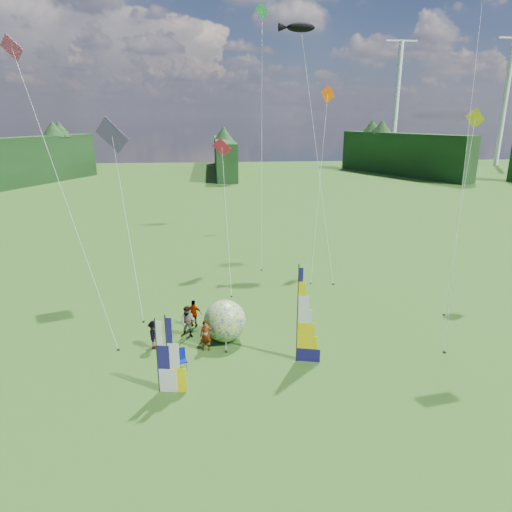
{
  "coord_description": "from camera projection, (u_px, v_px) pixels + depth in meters",
  "views": [
    {
      "loc": [
        -3.12,
        -17.56,
        12.17
      ],
      "look_at": [
        -1.0,
        4.0,
        5.5
      ],
      "focal_mm": 32.0,
      "sensor_mm": 36.0,
      "label": 1
    }
  ],
  "objects": [
    {
      "name": "ground",
      "position": [
        287.0,
        398.0,
        20.58
      ],
      "size": [
        220.0,
        220.0,
        0.0
      ],
      "primitive_type": "plane",
      "color": "#3D672B",
      "rests_on": "ground"
    },
    {
      "name": "treeline_ring",
      "position": [
        289.0,
        316.0,
        19.4
      ],
      "size": [
        210.0,
        210.0,
        8.0
      ],
      "primitive_type": null,
      "color": "#1F4B21",
      "rests_on": "ground"
    },
    {
      "name": "turbine_left",
      "position": [
        505.0,
        104.0,
        113.06
      ],
      "size": [
        8.0,
        1.2,
        30.0
      ],
      "primitive_type": null,
      "color": "silver",
      "rests_on": "ground"
    },
    {
      "name": "turbine_right",
      "position": [
        396.0,
        104.0,
        117.38
      ],
      "size": [
        8.0,
        1.2,
        30.0
      ],
      "primitive_type": null,
      "color": "silver",
      "rests_on": "ground"
    },
    {
      "name": "feather_banner_main",
      "position": [
        297.0,
        316.0,
        22.93
      ],
      "size": [
        1.36,
        0.42,
        5.11
      ],
      "primitive_type": null,
      "rotation": [
        0.0,
        0.0,
        -0.24
      ],
      "color": "navy",
      "rests_on": "ground"
    },
    {
      "name": "side_banner_left",
      "position": [
        167.0,
        356.0,
        20.47
      ],
      "size": [
        1.04,
        0.29,
        3.74
      ],
      "primitive_type": null,
      "rotation": [
        0.0,
        0.0,
        -0.19
      ],
      "color": "#FBE105",
      "rests_on": "ground"
    },
    {
      "name": "side_banner_far",
      "position": [
        157.0,
        357.0,
        20.51
      ],
      "size": [
        1.05,
        0.28,
        3.56
      ],
      "primitive_type": null,
      "rotation": [
        0.0,
        0.0,
        -0.18
      ],
      "color": "white",
      "rests_on": "ground"
    },
    {
      "name": "bol_inflatable",
      "position": [
        225.0,
        321.0,
        25.53
      ],
      "size": [
        2.99,
        2.99,
        2.37
      ],
      "primitive_type": "sphere",
      "rotation": [
        0.0,
        0.0,
        0.32
      ],
      "color": "navy",
      "rests_on": "ground"
    },
    {
      "name": "spectator_a",
      "position": [
        206.0,
        336.0,
        24.51
      ],
      "size": [
        0.63,
        0.41,
        1.72
      ],
      "primitive_type": "imported",
      "rotation": [
        0.0,
        0.0,
        -0.0
      ],
      "color": "#66594C",
      "rests_on": "ground"
    },
    {
      "name": "spectator_b",
      "position": [
        188.0,
        322.0,
        25.98
      ],
      "size": [
        0.98,
        0.64,
        1.87
      ],
      "primitive_type": "imported",
      "rotation": [
        0.0,
        0.0,
        -0.23
      ],
      "color": "#66594C",
      "rests_on": "ground"
    },
    {
      "name": "spectator_c",
      "position": [
        154.0,
        335.0,
        24.73
      ],
      "size": [
        0.4,
        1.04,
        1.6
      ],
      "primitive_type": "imported",
      "rotation": [
        0.0,
        0.0,
        1.59
      ],
      "color": "#66594C",
      "rests_on": "ground"
    },
    {
      "name": "spectator_d",
      "position": [
        194.0,
        314.0,
        27.29
      ],
      "size": [
        1.05,
        0.59,
        1.69
      ],
      "primitive_type": "imported",
      "rotation": [
        0.0,
        0.0,
        2.94
      ],
      "color": "#66594C",
      "rests_on": "ground"
    },
    {
      "name": "camp_chair",
      "position": [
        181.0,
        359.0,
        22.79
      ],
      "size": [
        0.73,
        0.73,
        1.03
      ],
      "primitive_type": null,
      "rotation": [
        0.0,
        0.0,
        0.26
      ],
      "color": "#041068",
      "rests_on": "ground"
    },
    {
      "name": "kite_whale",
      "position": [
        316.0,
        137.0,
        36.7
      ],
      "size": [
        6.19,
        14.94,
        21.01
      ],
      "primitive_type": null,
      "rotation": [
        0.0,
        0.0,
        0.17
      ],
      "color": "black",
      "rests_on": "ground"
    },
    {
      "name": "kite_rainbow_delta",
      "position": [
        125.0,
        207.0,
        29.66
      ],
      "size": [
        10.54,
        13.45,
        13.01
      ],
      "primitive_type": null,
      "rotation": [
        0.0,
        0.0,
        -0.37
      ],
      "color": "red",
      "rests_on": "ground"
    },
    {
      "name": "kite_parafoil",
      "position": [
        467.0,
        152.0,
        24.75
      ],
      "size": [
        7.18,
        10.51,
        20.63
      ],
      "primitive_type": null,
      "rotation": [
        0.0,
        0.0,
        -0.01
      ],
      "color": "red",
      "rests_on": "ground"
    },
    {
      "name": "small_kite_red",
      "position": [
        226.0,
        208.0,
        34.46
      ],
      "size": [
        3.41,
        11.25,
        11.01
      ],
      "primitive_type": null,
      "rotation": [
        0.0,
        0.0,
        -0.05
      ],
      "color": "red",
      "rests_on": "ground"
    },
    {
      "name": "small_kite_orange",
      "position": [
        320.0,
        176.0,
        36.36
      ],
      "size": [
        9.2,
        11.98,
        15.16
      ],
      "primitive_type": null,
      "rotation": [
        0.0,
        0.0,
        0.42
      ],
      "color": "#FF4F00",
      "rests_on": "ground"
    },
    {
      "name": "small_kite_yellow",
      "position": [
        462.0,
        203.0,
        30.44
      ],
      "size": [
        7.11,
        9.35,
        13.21
      ],
      "primitive_type": null,
      "rotation": [
        0.0,
        0.0,
        -0.06
      ],
      "color": "gold",
      "rests_on": "ground"
    },
    {
      "name": "small_kite_pink",
      "position": [
        63.0,
        186.0,
        24.97
      ],
      "size": [
        10.37,
        10.81,
        17.04
      ],
      "primitive_type": null,
      "rotation": [
        0.0,
        0.0,
        -0.31
      ],
      "color": "#D23967",
      "rests_on": "ground"
    },
    {
      "name": "small_kite_green",
      "position": [
        262.0,
        128.0,
        39.14
      ],
      "size": [
        6.05,
        12.82,
        22.3
      ],
      "primitive_type": null,
      "rotation": [
        0.0,
        0.0,
        0.23
      ],
      "color": "green",
      "rests_on": "ground"
    }
  ]
}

